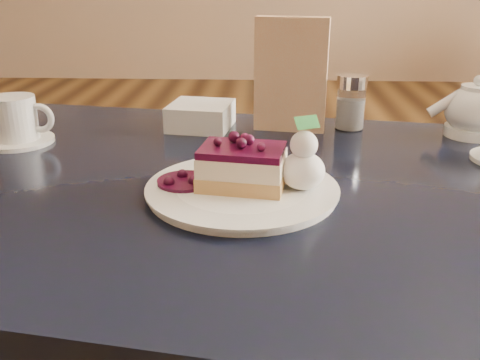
{
  "coord_description": "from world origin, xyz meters",
  "views": [
    {
      "loc": [
        0.22,
        -0.51,
        1.08
      ],
      "look_at": [
        0.19,
        0.14,
        0.82
      ],
      "focal_mm": 40.0,
      "sensor_mm": 36.0,
      "label": 1
    }
  ],
  "objects_px": {
    "main_table": "(248,227)",
    "coffee_set": "(17,122)",
    "cheesecake_slice": "(242,167)",
    "dessert_plate": "(242,190)",
    "tea_set": "(480,118)"
  },
  "relations": [
    {
      "from": "cheesecake_slice",
      "to": "tea_set",
      "type": "relative_size",
      "value": 0.5
    },
    {
      "from": "coffee_set",
      "to": "cheesecake_slice",
      "type": "bearing_deg",
      "value": -27.75
    },
    {
      "from": "main_table",
      "to": "cheesecake_slice",
      "type": "bearing_deg",
      "value": -90.0
    },
    {
      "from": "main_table",
      "to": "coffee_set",
      "type": "distance_m",
      "value": 0.49
    },
    {
      "from": "dessert_plate",
      "to": "cheesecake_slice",
      "type": "bearing_deg",
      "value": 45.0
    },
    {
      "from": "dessert_plate",
      "to": "tea_set",
      "type": "relative_size",
      "value": 1.04
    },
    {
      "from": "cheesecake_slice",
      "to": "main_table",
      "type": "bearing_deg",
      "value": 90.0
    },
    {
      "from": "main_table",
      "to": "cheesecake_slice",
      "type": "xyz_separation_m",
      "value": [
        -0.01,
        -0.05,
        0.12
      ]
    },
    {
      "from": "main_table",
      "to": "dessert_plate",
      "type": "relative_size",
      "value": 4.83
    },
    {
      "from": "main_table",
      "to": "cheesecake_slice",
      "type": "distance_m",
      "value": 0.13
    },
    {
      "from": "main_table",
      "to": "tea_set",
      "type": "bearing_deg",
      "value": 36.94
    },
    {
      "from": "cheesecake_slice",
      "to": "coffee_set",
      "type": "bearing_deg",
      "value": 160.95
    },
    {
      "from": "main_table",
      "to": "dessert_plate",
      "type": "bearing_deg",
      "value": -90.0
    },
    {
      "from": "coffee_set",
      "to": "tea_set",
      "type": "bearing_deg",
      "value": 3.57
    },
    {
      "from": "cheesecake_slice",
      "to": "coffee_set",
      "type": "distance_m",
      "value": 0.49
    }
  ]
}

